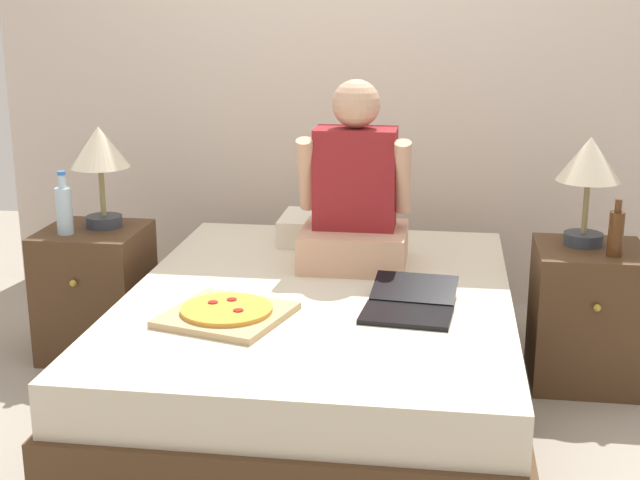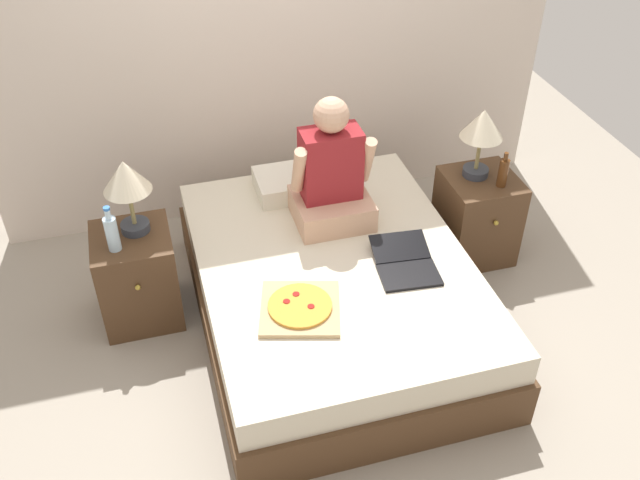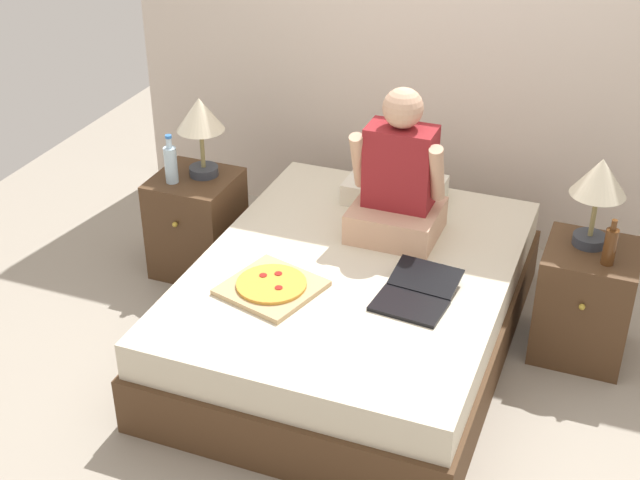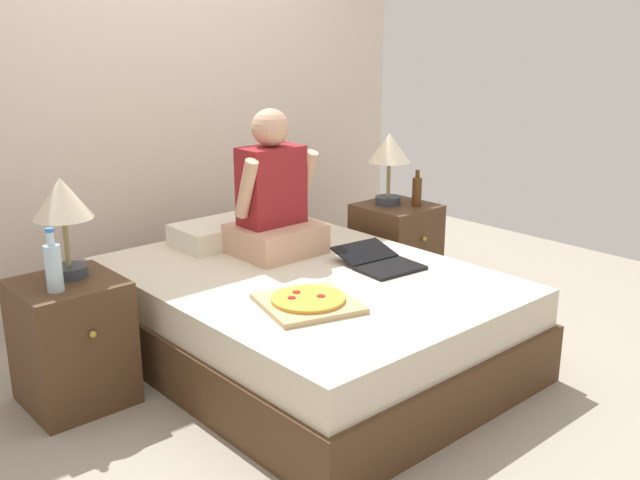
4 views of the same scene
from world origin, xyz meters
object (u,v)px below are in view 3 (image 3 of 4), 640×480
(bed, at_px, (353,306))
(lamp_on_left_nightstand, at_px, (200,120))
(water_bottle, at_px, (171,163))
(beer_bottle, at_px, (610,246))
(nightstand_right, at_px, (585,301))
(person_seated, at_px, (398,183))
(lamp_on_right_nightstand, at_px, (599,183))
(pizza_box, at_px, (272,287))
(nightstand_left, at_px, (197,224))
(laptop, at_px, (415,296))

(bed, distance_m, lamp_on_left_nightstand, 1.30)
(water_bottle, xyz_separation_m, beer_bottle, (2.29, -0.01, -0.02))
(nightstand_right, xyz_separation_m, person_seated, (-0.98, 0.01, 0.47))
(lamp_on_left_nightstand, xyz_separation_m, water_bottle, (-0.12, -0.14, -0.22))
(lamp_on_right_nightstand, distance_m, person_seated, 0.96)
(beer_bottle, xyz_separation_m, pizza_box, (-1.43, -0.62, -0.19))
(water_bottle, relative_size, nightstand_right, 0.47)
(water_bottle, height_order, person_seated, person_seated)
(nightstand_left, bearing_deg, lamp_on_right_nightstand, 1.36)
(nightstand_left, height_order, pizza_box, nightstand_left)
(person_seated, bearing_deg, water_bottle, -175.47)
(bed, height_order, laptop, laptop)
(beer_bottle, bearing_deg, laptop, -150.10)
(person_seated, bearing_deg, laptop, -65.10)
(person_seated, xyz_separation_m, laptop, (0.26, -0.56, -0.27))
(bed, relative_size, pizza_box, 4.06)
(nightstand_right, xyz_separation_m, lamp_on_right_nightstand, (-0.03, 0.05, 0.62))
(lamp_on_left_nightstand, distance_m, nightstand_right, 2.19)
(nightstand_left, distance_m, nightstand_right, 2.14)
(nightstand_left, relative_size, lamp_on_left_nightstand, 1.29)
(lamp_on_right_nightstand, bearing_deg, beer_bottle, -56.31)
(person_seated, distance_m, pizza_box, 0.86)
(nightstand_right, bearing_deg, lamp_on_left_nightstand, 178.64)
(lamp_on_left_nightstand, relative_size, nightstand_right, 0.77)
(bed, xyz_separation_m, nightstand_right, (1.07, 0.37, 0.06))
(water_bottle, bearing_deg, bed, -13.72)
(nightstand_left, bearing_deg, bed, -19.10)
(nightstand_left, xyz_separation_m, beer_bottle, (2.21, -0.10, 0.39))
(person_seated, relative_size, laptop, 1.76)
(bed, bearing_deg, person_seated, 76.06)
(nightstand_left, relative_size, nightstand_right, 1.00)
(nightstand_left, bearing_deg, beer_bottle, -2.58)
(lamp_on_left_nightstand, xyz_separation_m, nightstand_right, (2.10, -0.05, -0.62))
(lamp_on_right_nightstand, distance_m, laptop, 1.00)
(lamp_on_left_nightstand, bearing_deg, beer_bottle, -3.95)
(beer_bottle, bearing_deg, bed, -166.63)
(bed, height_order, person_seated, person_seated)
(nightstand_right, height_order, lamp_on_right_nightstand, lamp_on_right_nightstand)
(lamp_on_right_nightstand, xyz_separation_m, person_seated, (-0.95, -0.04, -0.15))
(pizza_box, bearing_deg, nightstand_right, 27.79)
(nightstand_right, bearing_deg, laptop, -142.39)
(laptop, bearing_deg, person_seated, 114.90)
(person_seated, bearing_deg, lamp_on_left_nightstand, 177.90)
(lamp_on_left_nightstand, relative_size, person_seated, 0.58)
(lamp_on_left_nightstand, height_order, beer_bottle, lamp_on_left_nightstand)
(water_bottle, distance_m, beer_bottle, 2.29)
(lamp_on_right_nightstand, bearing_deg, laptop, -138.75)
(pizza_box, bearing_deg, laptop, 14.28)
(beer_bottle, xyz_separation_m, laptop, (-0.79, -0.45, -0.19))
(nightstand_right, relative_size, beer_bottle, 2.53)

